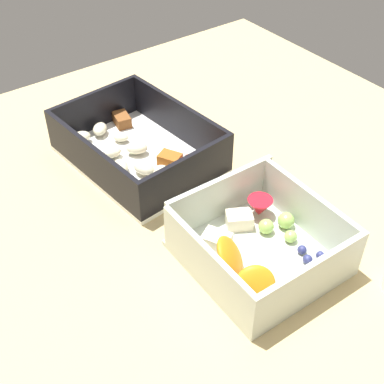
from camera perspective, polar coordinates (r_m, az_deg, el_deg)
table_surface at (r=64.36cm, az=1.47°, el=-2.19°), size 80.00×80.00×2.00cm
pasta_container at (r=69.74cm, az=-5.85°, el=4.59°), size 21.42×16.54×6.15cm
fruit_bowl at (r=56.64cm, az=6.94°, el=-5.63°), size 15.62×14.78×6.05cm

